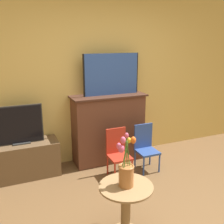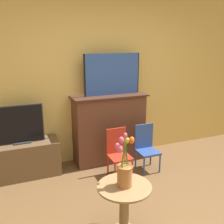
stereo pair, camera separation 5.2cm
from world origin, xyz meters
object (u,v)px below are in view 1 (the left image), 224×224
object	(u,v)px
chair_blue	(145,146)
vase_tulips	(126,170)
chair_red	(118,151)
tv_monitor	(20,125)
painting	(112,74)

from	to	relation	value
chair_blue	vase_tulips	size ratio (longest dim) A/B	1.33
chair_blue	vase_tulips	distance (m)	1.50
chair_blue	chair_red	bearing A→B (deg)	-178.64
tv_monitor	vase_tulips	world-z (taller)	vase_tulips
chair_red	vase_tulips	bearing A→B (deg)	-110.87
painting	tv_monitor	size ratio (longest dim) A/B	1.44
vase_tulips	painting	bearing A→B (deg)	71.47
tv_monitor	vase_tulips	distance (m)	1.82
chair_red	chair_blue	xyz separation A→B (m)	(0.46, 0.01, 0.00)
chair_blue	vase_tulips	xyz separation A→B (m)	(-0.89, -1.15, 0.34)
painting	tv_monitor	distance (m)	1.52
tv_monitor	chair_red	world-z (taller)	tv_monitor
tv_monitor	chair_blue	distance (m)	1.83
painting	chair_red	distance (m)	1.15
chair_red	chair_blue	size ratio (longest dim) A/B	1.00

